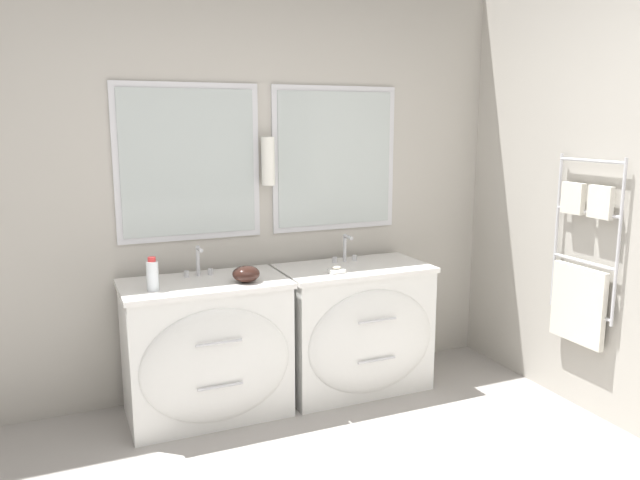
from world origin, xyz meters
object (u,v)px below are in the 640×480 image
object	(u,v)px
toiletry_bottle	(152,275)
amenity_bowl	(246,274)
vanity_left	(208,349)
vanity_right	(356,328)

from	to	relation	value
toiletry_bottle	amenity_bowl	distance (m)	0.51
vanity_left	toiletry_bottle	bearing A→B (deg)	-169.91
vanity_left	amenity_bowl	size ratio (longest dim) A/B	6.01
vanity_left	vanity_right	size ratio (longest dim) A/B	1.00
vanity_left	amenity_bowl	bearing A→B (deg)	-19.10
vanity_right	amenity_bowl	world-z (taller)	amenity_bowl
toiletry_bottle	amenity_bowl	size ratio (longest dim) A/B	1.18
vanity_left	vanity_right	distance (m)	0.94
vanity_left	amenity_bowl	world-z (taller)	amenity_bowl
vanity_right	amenity_bowl	distance (m)	0.85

